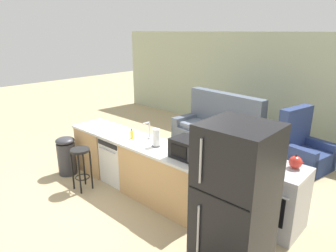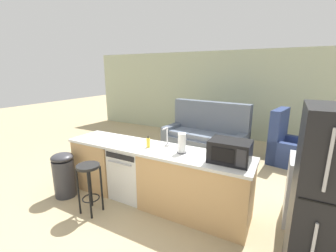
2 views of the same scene
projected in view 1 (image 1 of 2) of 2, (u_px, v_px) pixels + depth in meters
ground_plane at (132, 184)px, 5.35m from camera, size 24.00×24.00×0.00m
wall_back at (262, 84)px, 7.70m from camera, size 10.00×0.06×2.60m
kitchen_counter at (140, 167)px, 5.07m from camera, size 2.94×0.66×0.90m
dishwasher at (122, 159)px, 5.38m from camera, size 0.58×0.61×0.84m
stove_range at (274, 197)px, 4.08m from camera, size 0.76×0.68×0.90m
refrigerator at (235, 203)px, 3.18m from camera, size 0.72×0.73×1.75m
microwave at (189, 149)px, 4.20m from camera, size 0.50×0.37×0.28m
sink_faucet at (149, 132)px, 4.94m from camera, size 0.07×0.18×0.30m
paper_towel_roll at (156, 138)px, 4.63m from camera, size 0.14×0.14×0.28m
soap_bottle at (132, 135)px, 4.98m from camera, size 0.06×0.06×0.18m
kettle at (296, 162)px, 3.90m from camera, size 0.21×0.17×0.19m
bar_stool at (81, 160)px, 5.04m from camera, size 0.32×0.32×0.74m
trash_bin at (67, 155)px, 5.65m from camera, size 0.35×0.35×0.74m
couch at (218, 132)px, 6.90m from camera, size 2.09×1.14×1.27m
armchair at (301, 151)px, 5.91m from camera, size 0.96×1.00×1.20m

